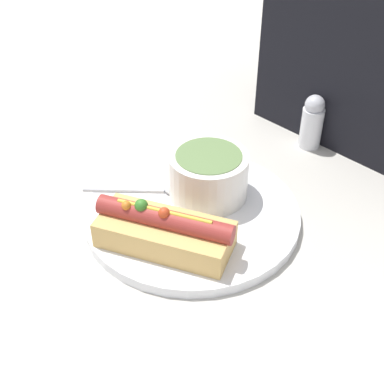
# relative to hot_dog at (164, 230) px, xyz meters

# --- Properties ---
(ground_plane) EXTENTS (4.00, 4.00, 0.00)m
(ground_plane) POSITION_rel_hot_dog_xyz_m (-0.02, 0.07, -0.03)
(ground_plane) COLOR #BCB7AD
(dinner_plate) EXTENTS (0.27, 0.27, 0.01)m
(dinner_plate) POSITION_rel_hot_dog_xyz_m (-0.02, 0.07, -0.03)
(dinner_plate) COLOR white
(dinner_plate) RESTS_ON ground_plane
(hot_dog) EXTENTS (0.17, 0.13, 0.06)m
(hot_dog) POSITION_rel_hot_dog_xyz_m (0.00, 0.00, 0.00)
(hot_dog) COLOR #DBAD60
(hot_dog) RESTS_ON dinner_plate
(soup_bowl) EXTENTS (0.10, 0.10, 0.06)m
(soup_bowl) POSITION_rel_hot_dog_xyz_m (-0.03, 0.10, 0.01)
(soup_bowl) COLOR silver
(soup_bowl) RESTS_ON dinner_plate
(spoon) EXTENTS (0.11, 0.11, 0.01)m
(spoon) POSITION_rel_hot_dog_xyz_m (-0.08, 0.06, -0.02)
(spoon) COLOR #B7B7BC
(spoon) RESTS_ON dinner_plate
(salt_shaker) EXTENTS (0.03, 0.03, 0.08)m
(salt_shaker) POSITION_rel_hot_dog_xyz_m (-0.03, 0.31, 0.01)
(salt_shaker) COLOR silver
(salt_shaker) RESTS_ON ground_plane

